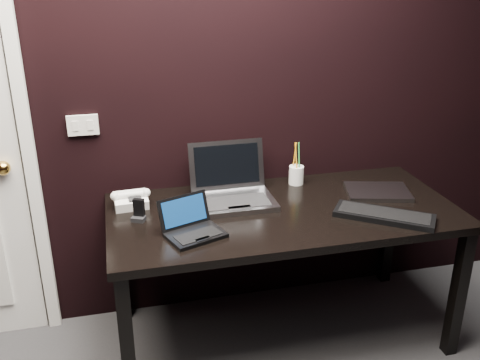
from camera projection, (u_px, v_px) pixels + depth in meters
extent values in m
plane|color=black|center=(206.00, 82.00, 2.70)|extent=(4.00, 0.00, 4.00)
cube|color=white|center=(28.00, 149.00, 2.58)|extent=(0.06, 0.05, 2.11)
sphere|color=gold|center=(3.00, 168.00, 2.55)|extent=(0.07, 0.07, 0.07)
cube|color=silver|center=(83.00, 125.00, 2.62)|extent=(0.15, 0.02, 0.10)
cube|color=silver|center=(75.00, 126.00, 2.61)|extent=(0.03, 0.01, 0.05)
cube|color=silver|center=(90.00, 125.00, 2.62)|extent=(0.03, 0.01, 0.05)
cube|color=black|center=(283.00, 213.00, 2.63)|extent=(1.70, 0.80, 0.04)
cube|color=black|center=(127.00, 345.00, 2.27)|extent=(0.06, 0.06, 0.70)
cube|color=black|center=(458.00, 294.00, 2.63)|extent=(0.06, 0.06, 0.70)
cube|color=black|center=(121.00, 262.00, 2.90)|extent=(0.06, 0.06, 0.70)
cube|color=black|center=(389.00, 230.00, 3.26)|extent=(0.06, 0.06, 0.70)
cube|color=black|center=(196.00, 235.00, 2.35)|extent=(0.28, 0.24, 0.02)
cube|color=black|center=(198.00, 235.00, 2.33)|extent=(0.22, 0.15, 0.00)
cube|color=black|center=(203.00, 239.00, 2.29)|extent=(0.07, 0.05, 0.00)
cube|color=black|center=(184.00, 211.00, 2.40)|extent=(0.25, 0.13, 0.14)
cube|color=#0A254E|center=(184.00, 211.00, 2.40)|extent=(0.21, 0.11, 0.11)
cube|color=#9FA0A4|center=(235.00, 202.00, 2.66)|extent=(0.39, 0.29, 0.03)
cube|color=black|center=(236.00, 202.00, 2.63)|extent=(0.32, 0.16, 0.00)
cube|color=#95959A|center=(240.00, 208.00, 2.56)|extent=(0.11, 0.05, 0.00)
cube|color=gray|center=(227.00, 165.00, 2.77)|extent=(0.39, 0.08, 0.24)
cube|color=black|center=(227.00, 165.00, 2.76)|extent=(0.34, 0.06, 0.20)
cube|color=black|center=(384.00, 216.00, 2.52)|extent=(0.46, 0.40, 0.03)
cube|color=black|center=(384.00, 213.00, 2.51)|extent=(0.41, 0.35, 0.00)
cube|color=#9C9CA2|center=(378.00, 192.00, 2.79)|extent=(0.37, 0.31, 0.02)
cube|color=white|center=(131.00, 201.00, 2.64)|extent=(0.17, 0.16, 0.07)
cylinder|color=white|center=(131.00, 194.00, 2.62)|extent=(0.15, 0.04, 0.03)
sphere|color=silver|center=(115.00, 196.00, 2.60)|extent=(0.05, 0.05, 0.04)
sphere|color=silver|center=(146.00, 193.00, 2.64)|extent=(0.05, 0.05, 0.04)
cube|color=black|center=(135.00, 199.00, 2.60)|extent=(0.06, 0.05, 0.01)
cube|color=black|center=(139.00, 209.00, 2.49)|extent=(0.06, 0.04, 0.11)
cube|color=black|center=(138.00, 219.00, 2.49)|extent=(0.07, 0.07, 0.02)
cylinder|color=white|center=(296.00, 175.00, 2.90)|extent=(0.10, 0.10, 0.10)
cylinder|color=orange|center=(295.00, 155.00, 2.87)|extent=(0.01, 0.03, 0.15)
cylinder|color=green|center=(299.00, 156.00, 2.85)|extent=(0.01, 0.03, 0.15)
cylinder|color=black|center=(298.00, 155.00, 2.87)|extent=(0.01, 0.02, 0.15)
cylinder|color=orange|center=(296.00, 157.00, 2.85)|extent=(0.01, 0.04, 0.15)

